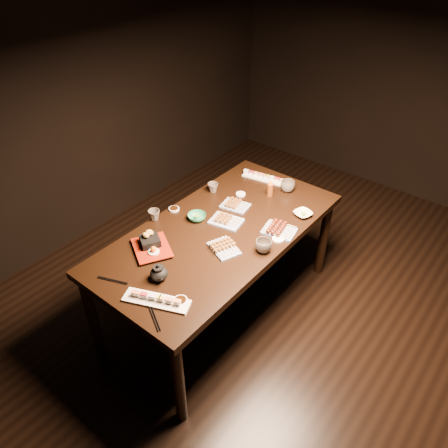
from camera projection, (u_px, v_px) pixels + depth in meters
The scene contains 23 objects.
ground at pixel (266, 330), 3.20m from camera, with size 5.00×5.00×0.00m, color black.
dining_table at pixel (220, 271), 3.16m from camera, with size 0.90×1.80×0.75m, color black.
sushi_platter_near at pixel (156, 299), 2.40m from camera, with size 0.38×0.10×0.05m, color white, non-canonical shape.
sushi_platter_far at pixel (264, 177), 3.47m from camera, with size 0.34×0.10×0.04m, color white, non-canonical shape.
yakitori_plate_center at pixel (226, 219), 2.99m from camera, with size 0.21×0.16×0.05m, color #828EB6, non-canonical shape.
yakitori_plate_right at pixel (224, 246), 2.76m from camera, with size 0.20×0.15×0.05m, color #828EB6, non-canonical shape.
yakitori_plate_left at pixel (235, 204), 3.15m from camera, with size 0.19×0.14×0.05m, color #828EB6, non-canonical shape.
tsukune_plate at pixel (279, 229), 2.91m from camera, with size 0.21×0.16×0.05m, color #828EB6, non-canonical shape.
edamame_bowl_green at pixel (197, 217), 3.02m from camera, with size 0.13×0.13×0.04m, color #2A8154.
edamame_bowl_cream at pixel (303, 214), 3.06m from camera, with size 0.12×0.12×0.03m, color beige.
tempura_tray at pixel (151, 244), 2.74m from camera, with size 0.27×0.22×0.10m, color black, non-canonical shape.
teacup_near_left at pixel (154, 215), 3.01m from camera, with size 0.08×0.08×0.08m, color #4D443B.
teacup_mid_right at pixel (263, 246), 2.74m from camera, with size 0.10×0.10×0.08m, color #4D443B.
teacup_far_left at pixel (213, 188), 3.30m from camera, with size 0.08×0.08×0.07m, color #4D443B.
teacup_far_right at pixel (288, 186), 3.31m from camera, with size 0.11×0.11×0.08m, color #4D443B.
teapot at pixel (159, 272), 2.53m from camera, with size 0.12×0.12×0.11m, color black, non-canonical shape.
condiment_bottle at pixel (270, 188), 3.24m from camera, with size 0.04×0.04×0.14m, color #6C2F0E.
sauce_dish_west at pixel (174, 209), 3.13m from camera, with size 0.08×0.08×0.01m, color white.
sauce_dish_east at pixel (278, 239), 2.85m from camera, with size 0.08×0.08×0.01m, color white.
sauce_dish_se at pixel (181, 301), 2.41m from camera, with size 0.08×0.08×0.01m, color white.
sauce_dish_nw at pixel (241, 194), 3.28m from camera, with size 0.07×0.07×0.01m, color white.
chopsticks_near at pixel (113, 280), 2.54m from camera, with size 0.19×0.02×0.01m, color black, non-canonical shape.
chopsticks_se at pixel (153, 315), 2.33m from camera, with size 0.23×0.02×0.01m, color black, non-canonical shape.
Camera 1 is at (1.08, -1.83, 2.53)m, focal length 35.00 mm.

